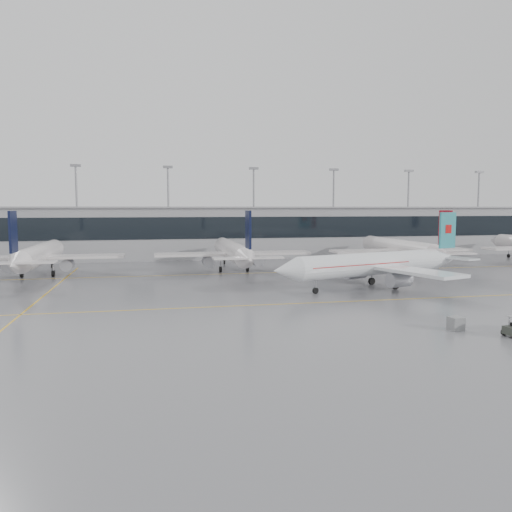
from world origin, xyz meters
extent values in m
plane|color=slate|center=(0.00, 0.00, 0.00)|extent=(320.00, 320.00, 0.00)
cube|color=gold|center=(0.00, 0.00, 0.01)|extent=(120.00, 0.25, 0.01)
cube|color=gold|center=(0.00, 30.00, 0.01)|extent=(120.00, 0.25, 0.01)
cube|color=gold|center=(-30.00, 15.00, 0.01)|extent=(0.25, 60.00, 0.01)
cube|color=gray|center=(0.00, 62.00, 6.00)|extent=(180.00, 15.00, 12.00)
cube|color=black|center=(0.00, 54.45, 7.50)|extent=(180.00, 0.20, 5.00)
cube|color=gray|center=(0.00, 62.00, 12.20)|extent=(182.00, 16.00, 0.40)
cylinder|color=gray|center=(-33.00, 68.00, 11.00)|extent=(0.50, 0.50, 22.00)
cube|color=gray|center=(-33.00, 68.00, 22.30)|extent=(2.40, 1.00, 0.60)
cylinder|color=gray|center=(-11.00, 68.00, 11.00)|extent=(0.50, 0.50, 22.00)
cube|color=gray|center=(-11.00, 68.00, 22.30)|extent=(2.40, 1.00, 0.60)
cylinder|color=gray|center=(11.00, 68.00, 11.00)|extent=(0.50, 0.50, 22.00)
cube|color=gray|center=(11.00, 68.00, 22.30)|extent=(2.40, 1.00, 0.60)
cylinder|color=gray|center=(33.00, 68.00, 11.00)|extent=(0.50, 0.50, 22.00)
cube|color=gray|center=(33.00, 68.00, 22.30)|extent=(2.40, 1.00, 0.60)
cylinder|color=gray|center=(55.00, 68.00, 11.00)|extent=(0.50, 0.50, 22.00)
cube|color=gray|center=(55.00, 68.00, 22.30)|extent=(2.40, 1.00, 0.60)
cylinder|color=gray|center=(77.00, 68.00, 11.00)|extent=(0.50, 0.50, 22.00)
cube|color=gray|center=(77.00, 68.00, 22.30)|extent=(2.40, 1.00, 0.60)
cylinder|color=white|center=(17.30, 9.45, 3.70)|extent=(26.44, 11.26, 3.49)
cone|color=white|center=(2.69, 4.89, 3.70)|extent=(4.86, 4.52, 3.49)
cone|color=white|center=(32.67, 14.25, 3.70)|extent=(6.39, 5.00, 3.49)
cube|color=white|center=(18.73, 9.90, 3.30)|extent=(13.36, 29.01, 0.45)
cube|color=white|center=(32.86, 14.31, 4.00)|extent=(5.98, 11.42, 0.25)
cube|color=teal|center=(33.05, 14.37, 8.42)|extent=(3.54, 1.41, 5.95)
cylinder|color=#9B9CA4|center=(19.68, 5.17, 1.80)|extent=(4.06, 3.08, 2.10)
cylinder|color=#9B9CA4|center=(16.82, 14.33, 1.80)|extent=(4.06, 3.08, 2.10)
cylinder|color=gray|center=(7.46, 6.38, 1.20)|extent=(0.20, 0.20, 1.50)
cylinder|color=black|center=(7.46, 6.38, 0.45)|extent=(0.95, 0.55, 0.90)
cylinder|color=gray|center=(20.46, 7.71, 1.30)|extent=(0.24, 0.24, 1.50)
cylinder|color=black|center=(20.46, 7.71, 0.55)|extent=(1.18, 0.76, 1.10)
cylinder|color=gray|center=(18.91, 12.68, 1.30)|extent=(0.24, 0.24, 1.50)
cylinder|color=black|center=(18.91, 12.68, 0.55)|extent=(1.18, 0.76, 1.10)
cube|color=#B70F0F|center=(33.05, 14.37, 8.64)|extent=(1.47, 0.85, 1.40)
cube|color=#B70F0F|center=(14.43, 8.56, 3.90)|extent=(18.23, 8.73, 0.12)
cylinder|color=silver|center=(-35.00, 35.00, 3.80)|extent=(3.59, 27.36, 3.59)
cone|color=silver|center=(-35.00, 50.68, 3.80)|extent=(3.59, 4.00, 3.59)
cone|color=silver|center=(-35.00, 18.52, 3.80)|extent=(3.59, 5.60, 3.59)
cube|color=silver|center=(-35.00, 33.50, 3.40)|extent=(29.64, 5.00, 0.45)
cube|color=silver|center=(-35.00, 18.32, 4.10)|extent=(11.40, 2.80, 0.25)
cube|color=black|center=(-35.00, 18.12, 8.66)|extent=(0.35, 3.60, 6.12)
cylinder|color=#9B9CA4|center=(-39.80, 34.00, 1.90)|extent=(2.10, 3.60, 2.10)
cylinder|color=#9B9CA4|center=(-30.20, 34.00, 1.90)|extent=(2.10, 3.60, 2.10)
cylinder|color=gray|center=(-35.00, 45.68, 1.23)|extent=(0.20, 0.20, 1.56)
cylinder|color=black|center=(-35.00, 45.68, 0.45)|extent=(0.30, 0.90, 0.90)
cylinder|color=gray|center=(-37.60, 32.50, 1.33)|extent=(0.24, 0.24, 1.56)
cylinder|color=black|center=(-37.60, 32.50, 0.55)|extent=(0.45, 1.10, 1.10)
cylinder|color=gray|center=(-32.40, 32.50, 1.33)|extent=(0.24, 0.24, 1.56)
cylinder|color=black|center=(-32.40, 32.50, 0.55)|extent=(0.45, 1.10, 1.10)
cylinder|color=silver|center=(0.00, 35.00, 3.80)|extent=(3.59, 27.36, 3.59)
cone|color=silver|center=(0.00, 50.68, 3.80)|extent=(3.59, 4.00, 3.59)
cone|color=silver|center=(0.00, 18.52, 3.80)|extent=(3.59, 5.60, 3.59)
cube|color=silver|center=(0.00, 33.50, 3.40)|extent=(29.64, 5.00, 0.45)
cube|color=silver|center=(0.00, 18.32, 4.10)|extent=(11.40, 2.80, 0.25)
cube|color=black|center=(0.00, 18.12, 8.66)|extent=(0.35, 3.60, 6.12)
cylinder|color=#9B9CA4|center=(-4.80, 34.00, 1.90)|extent=(2.10, 3.60, 2.10)
cylinder|color=#9B9CA4|center=(4.80, 34.00, 1.90)|extent=(2.10, 3.60, 2.10)
cylinder|color=gray|center=(0.00, 45.68, 1.23)|extent=(0.20, 0.20, 1.56)
cylinder|color=black|center=(0.00, 45.68, 0.45)|extent=(0.30, 0.90, 0.90)
cylinder|color=gray|center=(-2.60, 32.50, 1.33)|extent=(0.24, 0.24, 1.56)
cylinder|color=black|center=(-2.60, 32.50, 0.55)|extent=(0.45, 1.10, 1.10)
cylinder|color=gray|center=(2.60, 32.50, 1.33)|extent=(0.24, 0.24, 1.56)
cylinder|color=black|center=(2.60, 32.50, 0.55)|extent=(0.45, 1.10, 1.10)
cylinder|color=silver|center=(35.00, 35.00, 3.80)|extent=(3.59, 27.36, 3.59)
cone|color=silver|center=(35.00, 50.68, 3.80)|extent=(3.59, 4.00, 3.59)
cone|color=silver|center=(35.00, 18.52, 3.80)|extent=(3.59, 5.60, 3.59)
cube|color=silver|center=(35.00, 33.50, 3.40)|extent=(29.64, 5.00, 0.45)
cube|color=silver|center=(35.00, 18.32, 4.10)|extent=(11.40, 2.80, 0.25)
cube|color=maroon|center=(35.00, 18.12, 8.66)|extent=(0.35, 3.60, 6.12)
cylinder|color=#9B9CA4|center=(30.20, 34.00, 1.90)|extent=(2.10, 3.60, 2.10)
cylinder|color=#9B9CA4|center=(39.80, 34.00, 1.90)|extent=(2.10, 3.60, 2.10)
cylinder|color=gray|center=(35.00, 45.68, 1.23)|extent=(0.20, 0.20, 1.56)
cylinder|color=black|center=(35.00, 45.68, 0.45)|extent=(0.30, 0.90, 0.90)
cylinder|color=gray|center=(32.40, 32.50, 1.33)|extent=(0.24, 0.24, 1.56)
cylinder|color=black|center=(32.40, 32.50, 0.55)|extent=(0.45, 1.10, 1.10)
cylinder|color=gray|center=(37.60, 32.50, 1.33)|extent=(0.24, 0.24, 1.56)
cylinder|color=black|center=(37.60, 32.50, 0.55)|extent=(0.45, 1.10, 1.10)
cone|color=silver|center=(70.00, 50.68, 3.80)|extent=(3.59, 4.00, 3.59)
cylinder|color=gray|center=(70.00, 45.68, 1.23)|extent=(0.20, 0.20, 1.56)
cylinder|color=black|center=(70.00, 45.68, 0.45)|extent=(0.30, 0.90, 0.90)
cylinder|color=gray|center=(18.27, -19.37, 1.35)|extent=(0.09, 0.09, 0.98)
cylinder|color=black|center=(17.83, -19.30, 0.33)|extent=(0.67, 0.28, 0.65)
cube|color=gray|center=(14.51, -16.50, 0.66)|extent=(1.47, 1.39, 1.33)
camera|label=1|loc=(-14.99, -60.34, 12.24)|focal=35.00mm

